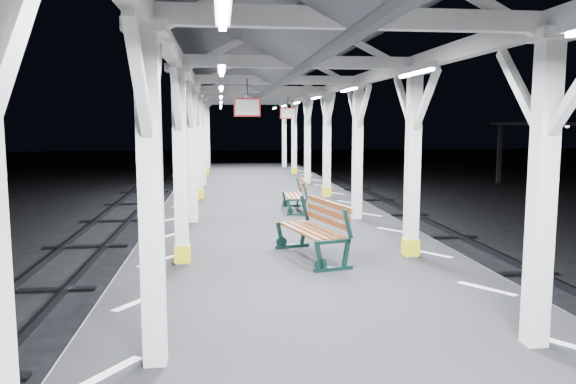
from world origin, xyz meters
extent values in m
plane|color=black|center=(0.00, 0.00, 0.00)|extent=(120.00, 120.00, 0.00)
cube|color=black|center=(0.00, 0.00, 0.50)|extent=(6.00, 50.00, 1.00)
cube|color=silver|center=(-2.45, 0.00, 1.00)|extent=(1.00, 48.00, 0.01)
cube|color=silver|center=(2.45, 0.00, 1.00)|extent=(1.00, 48.00, 0.01)
cube|color=silver|center=(-2.00, -5.45, 3.75)|extent=(0.10, 0.99, 0.99)
cube|color=silver|center=(-2.00, -2.00, 2.60)|extent=(0.22, 0.22, 3.20)
cube|color=silver|center=(-2.00, -2.00, 4.26)|extent=(0.40, 0.40, 0.12)
cube|color=silver|center=(-2.00, -1.45, 3.75)|extent=(0.10, 0.99, 0.99)
cube|color=silver|center=(-2.00, -2.55, 3.75)|extent=(0.10, 0.99, 0.99)
cube|color=silver|center=(-2.00, 2.00, 2.60)|extent=(0.22, 0.22, 3.20)
cube|color=silver|center=(-2.00, 2.00, 4.26)|extent=(0.40, 0.40, 0.12)
cube|color=gold|center=(-2.00, 2.00, 1.18)|extent=(0.26, 0.26, 0.30)
cube|color=silver|center=(-2.00, 2.55, 3.75)|extent=(0.10, 0.99, 0.99)
cube|color=silver|center=(-2.00, 1.45, 3.75)|extent=(0.10, 0.99, 0.99)
cube|color=silver|center=(-2.00, 6.00, 2.60)|extent=(0.22, 0.22, 3.20)
cube|color=silver|center=(-2.00, 6.00, 4.26)|extent=(0.40, 0.40, 0.12)
cube|color=silver|center=(-2.00, 6.55, 3.75)|extent=(0.10, 0.99, 0.99)
cube|color=silver|center=(-2.00, 5.45, 3.75)|extent=(0.10, 0.99, 0.99)
cube|color=silver|center=(-2.00, 10.00, 2.60)|extent=(0.22, 0.22, 3.20)
cube|color=silver|center=(-2.00, 10.00, 4.26)|extent=(0.40, 0.40, 0.12)
cube|color=gold|center=(-2.00, 10.00, 1.18)|extent=(0.26, 0.26, 0.30)
cube|color=silver|center=(-2.00, 10.55, 3.75)|extent=(0.10, 0.99, 0.99)
cube|color=silver|center=(-2.00, 9.45, 3.75)|extent=(0.10, 0.99, 0.99)
cube|color=silver|center=(-2.00, 14.00, 2.60)|extent=(0.22, 0.22, 3.20)
cube|color=silver|center=(-2.00, 14.00, 4.26)|extent=(0.40, 0.40, 0.12)
cube|color=silver|center=(-2.00, 14.55, 3.75)|extent=(0.10, 0.99, 0.99)
cube|color=silver|center=(-2.00, 13.45, 3.75)|extent=(0.10, 0.99, 0.99)
cube|color=silver|center=(-2.00, 18.00, 2.60)|extent=(0.22, 0.22, 3.20)
cube|color=silver|center=(-2.00, 18.00, 4.26)|extent=(0.40, 0.40, 0.12)
cube|color=gold|center=(-2.00, 18.00, 1.18)|extent=(0.26, 0.26, 0.30)
cube|color=silver|center=(-2.00, 18.55, 3.75)|extent=(0.10, 0.99, 0.99)
cube|color=silver|center=(-2.00, 17.45, 3.75)|extent=(0.10, 0.99, 0.99)
cube|color=silver|center=(-2.00, 22.00, 2.60)|extent=(0.22, 0.22, 3.20)
cube|color=silver|center=(-2.00, 22.00, 4.26)|extent=(0.40, 0.40, 0.12)
cube|color=silver|center=(-2.00, 22.55, 3.75)|extent=(0.10, 0.99, 0.99)
cube|color=silver|center=(-2.00, 21.45, 3.75)|extent=(0.10, 0.99, 0.99)
cube|color=silver|center=(2.00, -2.00, 2.60)|extent=(0.22, 0.22, 3.20)
cube|color=silver|center=(2.00, -2.00, 4.26)|extent=(0.40, 0.40, 0.12)
cube|color=silver|center=(2.00, -1.45, 3.75)|extent=(0.10, 0.99, 0.99)
cube|color=silver|center=(2.00, 2.00, 2.60)|extent=(0.22, 0.22, 3.20)
cube|color=silver|center=(2.00, 2.00, 4.26)|extent=(0.40, 0.40, 0.12)
cube|color=gold|center=(2.00, 2.00, 1.18)|extent=(0.26, 0.26, 0.30)
cube|color=silver|center=(2.00, 2.55, 3.75)|extent=(0.10, 0.99, 0.99)
cube|color=silver|center=(2.00, 1.45, 3.75)|extent=(0.10, 0.99, 0.99)
cube|color=silver|center=(2.00, 6.00, 2.60)|extent=(0.22, 0.22, 3.20)
cube|color=silver|center=(2.00, 6.00, 4.26)|extent=(0.40, 0.40, 0.12)
cube|color=silver|center=(2.00, 6.55, 3.75)|extent=(0.10, 0.99, 0.99)
cube|color=silver|center=(2.00, 5.45, 3.75)|extent=(0.10, 0.99, 0.99)
cube|color=silver|center=(2.00, 10.00, 2.60)|extent=(0.22, 0.22, 3.20)
cube|color=silver|center=(2.00, 10.00, 4.26)|extent=(0.40, 0.40, 0.12)
cube|color=gold|center=(2.00, 10.00, 1.18)|extent=(0.26, 0.26, 0.30)
cube|color=silver|center=(2.00, 10.55, 3.75)|extent=(0.10, 0.99, 0.99)
cube|color=silver|center=(2.00, 9.45, 3.75)|extent=(0.10, 0.99, 0.99)
cube|color=silver|center=(2.00, 14.00, 2.60)|extent=(0.22, 0.22, 3.20)
cube|color=silver|center=(2.00, 14.00, 4.26)|extent=(0.40, 0.40, 0.12)
cube|color=silver|center=(2.00, 14.55, 3.75)|extent=(0.10, 0.99, 0.99)
cube|color=silver|center=(2.00, 13.45, 3.75)|extent=(0.10, 0.99, 0.99)
cube|color=silver|center=(2.00, 18.00, 2.60)|extent=(0.22, 0.22, 3.20)
cube|color=silver|center=(2.00, 18.00, 4.26)|extent=(0.40, 0.40, 0.12)
cube|color=gold|center=(2.00, 18.00, 1.18)|extent=(0.26, 0.26, 0.30)
cube|color=silver|center=(2.00, 18.55, 3.75)|extent=(0.10, 0.99, 0.99)
cube|color=silver|center=(2.00, 17.45, 3.75)|extent=(0.10, 0.99, 0.99)
cube|color=silver|center=(2.00, 22.00, 2.60)|extent=(0.22, 0.22, 3.20)
cube|color=silver|center=(2.00, 22.00, 4.26)|extent=(0.40, 0.40, 0.12)
cube|color=silver|center=(2.00, 22.55, 3.75)|extent=(0.10, 0.99, 0.99)
cube|color=silver|center=(2.00, 21.45, 3.75)|extent=(0.10, 0.99, 0.99)
cube|color=silver|center=(-2.00, 0.00, 4.38)|extent=(0.18, 48.00, 0.24)
cube|color=silver|center=(2.00, 0.00, 4.38)|extent=(0.18, 48.00, 0.24)
cube|color=silver|center=(0.00, -2.00, 4.38)|extent=(4.20, 0.14, 0.20)
cube|color=silver|center=(0.00, 2.00, 4.38)|extent=(4.20, 0.14, 0.20)
cube|color=silver|center=(0.00, 6.00, 4.38)|extent=(4.20, 0.14, 0.20)
cube|color=silver|center=(0.00, 10.00, 4.38)|extent=(4.20, 0.14, 0.20)
cube|color=silver|center=(0.00, 14.00, 4.38)|extent=(4.20, 0.14, 0.20)
cube|color=silver|center=(0.00, 18.00, 4.38)|extent=(4.20, 0.14, 0.20)
cube|color=silver|center=(0.00, 22.00, 4.38)|extent=(4.20, 0.14, 0.20)
cube|color=#484A50|center=(-1.30, 0.00, 4.92)|extent=(2.80, 49.00, 1.45)
cube|color=#484A50|center=(1.30, 0.00, 4.92)|extent=(2.80, 49.00, 1.45)
cube|color=silver|center=(-1.30, -4.00, 4.10)|extent=(0.10, 1.35, 0.08)
cube|color=white|center=(-1.30, -4.00, 4.05)|extent=(0.05, 1.25, 0.05)
cube|color=silver|center=(-1.30, 0.00, 4.10)|extent=(0.10, 1.35, 0.08)
cube|color=white|center=(-1.30, 0.00, 4.05)|extent=(0.05, 1.25, 0.05)
cube|color=silver|center=(-1.30, 4.00, 4.10)|extent=(0.10, 1.35, 0.08)
cube|color=white|center=(-1.30, 4.00, 4.05)|extent=(0.05, 1.25, 0.05)
cube|color=silver|center=(-1.30, 8.00, 4.10)|extent=(0.10, 1.35, 0.08)
cube|color=white|center=(-1.30, 8.00, 4.05)|extent=(0.05, 1.25, 0.05)
cube|color=silver|center=(-1.30, 12.00, 4.10)|extent=(0.10, 1.35, 0.08)
cube|color=white|center=(-1.30, 12.00, 4.05)|extent=(0.05, 1.25, 0.05)
cube|color=silver|center=(-1.30, 16.00, 4.10)|extent=(0.10, 1.35, 0.08)
cube|color=white|center=(-1.30, 16.00, 4.05)|extent=(0.05, 1.25, 0.05)
cube|color=silver|center=(-1.30, 20.00, 4.10)|extent=(0.10, 1.35, 0.08)
cube|color=white|center=(-1.30, 20.00, 4.05)|extent=(0.05, 1.25, 0.05)
cube|color=silver|center=(1.30, 0.00, 4.10)|extent=(0.10, 1.35, 0.08)
cube|color=white|center=(1.30, 0.00, 4.05)|extent=(0.05, 1.25, 0.05)
cube|color=silver|center=(1.30, 4.00, 4.10)|extent=(0.10, 1.35, 0.08)
cube|color=white|center=(1.30, 4.00, 4.05)|extent=(0.05, 1.25, 0.05)
cube|color=silver|center=(1.30, 8.00, 4.10)|extent=(0.10, 1.35, 0.08)
cube|color=white|center=(1.30, 8.00, 4.05)|extent=(0.05, 1.25, 0.05)
cube|color=silver|center=(1.30, 12.00, 4.10)|extent=(0.10, 1.35, 0.08)
cube|color=white|center=(1.30, 12.00, 4.05)|extent=(0.05, 1.25, 0.05)
cube|color=silver|center=(1.30, 16.00, 4.10)|extent=(0.10, 1.35, 0.08)
cube|color=white|center=(1.30, 16.00, 4.05)|extent=(0.05, 1.25, 0.05)
cube|color=silver|center=(1.30, 20.00, 4.10)|extent=(0.10, 1.35, 0.08)
cube|color=white|center=(1.30, 20.00, 4.05)|extent=(0.05, 1.25, 0.05)
cylinder|color=black|center=(-0.82, 3.30, 4.02)|extent=(0.02, 0.02, 0.36)
cube|color=red|center=(-0.82, 3.30, 3.67)|extent=(0.50, 0.03, 0.35)
cube|color=white|center=(-0.82, 3.30, 3.67)|extent=(0.44, 0.04, 0.29)
cylinder|color=black|center=(0.83, 10.56, 4.02)|extent=(0.02, 0.02, 0.36)
cube|color=red|center=(0.83, 10.56, 3.67)|extent=(0.50, 0.03, 0.35)
cube|color=white|center=(0.83, 10.56, 3.67)|extent=(0.44, 0.05, 0.29)
cube|color=black|center=(14.00, 22.00, 1.65)|extent=(0.20, 0.20, 3.30)
sphere|color=silver|center=(14.00, 16.00, 3.22)|extent=(0.20, 0.20, 0.20)
sphere|color=silver|center=(14.00, 22.00, 3.22)|extent=(0.20, 0.20, 0.20)
cube|color=black|center=(0.45, 1.22, 1.03)|extent=(0.67, 0.23, 0.07)
cube|color=black|center=(0.21, 1.16, 1.26)|extent=(0.18, 0.10, 0.52)
cube|color=black|center=(0.67, 1.27, 1.26)|extent=(0.17, 0.09, 0.52)
cube|color=black|center=(0.69, 1.28, 1.76)|extent=(0.19, 0.10, 0.49)
cube|color=black|center=(0.01, 2.97, 1.03)|extent=(0.67, 0.23, 0.07)
cube|color=black|center=(-0.23, 2.91, 1.26)|extent=(0.18, 0.10, 0.52)
cube|color=black|center=(0.22, 3.02, 1.26)|extent=(0.17, 0.09, 0.52)
cube|color=black|center=(0.25, 3.03, 1.76)|extent=(0.19, 0.10, 0.49)
cube|color=brown|center=(0.01, 2.04, 1.51)|extent=(0.52, 1.69, 0.04)
cube|color=brown|center=(0.15, 2.07, 1.51)|extent=(0.52, 1.69, 0.04)
cube|color=brown|center=(0.29, 2.11, 1.51)|extent=(0.52, 1.69, 0.04)
cube|color=brown|center=(0.43, 2.14, 1.51)|extent=(0.52, 1.69, 0.04)
cube|color=brown|center=(0.51, 2.16, 1.67)|extent=(0.47, 1.68, 0.11)
cube|color=brown|center=(0.53, 2.17, 1.81)|extent=(0.47, 1.68, 0.11)
cube|color=brown|center=(0.55, 2.17, 1.96)|extent=(0.47, 1.68, 0.11)
cube|color=black|center=(0.61, 6.68, 1.03)|extent=(0.56, 0.07, 0.06)
cube|color=black|center=(0.41, 6.68, 1.21)|extent=(0.14, 0.05, 0.43)
cube|color=black|center=(0.79, 6.67, 1.21)|extent=(0.13, 0.05, 0.43)
cube|color=black|center=(0.81, 6.67, 1.62)|extent=(0.15, 0.05, 0.40)
cube|color=black|center=(0.65, 8.16, 1.03)|extent=(0.56, 0.07, 0.06)
cube|color=black|center=(0.44, 8.16, 1.21)|extent=(0.14, 0.05, 0.43)
cube|color=black|center=(0.83, 8.15, 1.21)|extent=(0.13, 0.05, 0.43)
cube|color=black|center=(0.85, 8.15, 1.62)|extent=(0.15, 0.05, 0.40)
cube|color=brown|center=(0.44, 7.42, 1.42)|extent=(0.12, 1.41, 0.03)
cube|color=brown|center=(0.56, 7.42, 1.42)|extent=(0.12, 1.41, 0.03)
cube|color=brown|center=(0.68, 7.42, 1.42)|extent=(0.12, 1.41, 0.03)
cube|color=brown|center=(0.80, 7.41, 1.42)|extent=(0.12, 1.41, 0.03)
cube|color=brown|center=(0.87, 7.41, 1.55)|extent=(0.08, 1.41, 0.09)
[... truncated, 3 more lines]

